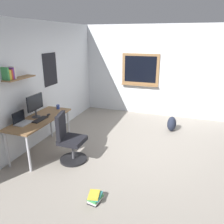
{
  "coord_description": "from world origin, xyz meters",
  "views": [
    {
      "loc": [
        -4.14,
        -0.63,
        2.29
      ],
      "look_at": [
        -0.18,
        0.73,
        0.85
      ],
      "focal_mm": 35.73,
      "sensor_mm": 36.0,
      "label": 1
    }
  ],
  "objects": [
    {
      "name": "monitor_primary",
      "position": [
        -0.65,
        2.17,
        1.01
      ],
      "size": [
        0.46,
        0.17,
        0.46
      ],
      "color": "#38383D",
      "rests_on": "desk"
    },
    {
      "name": "desk",
      "position": [
        -0.69,
        2.08,
        0.66
      ],
      "size": [
        1.5,
        0.59,
        0.74
      ],
      "color": "olive",
      "rests_on": "ground"
    },
    {
      "name": "wall_right",
      "position": [
        2.45,
        0.03,
        1.3
      ],
      "size": [
        0.22,
        5.0,
        2.6
      ],
      "color": "silver",
      "rests_on": "ground"
    },
    {
      "name": "coffee_mug",
      "position": [
        -0.04,
        2.05,
        0.78
      ],
      "size": [
        0.08,
        0.08,
        0.09
      ],
      "primitive_type": "cylinder",
      "color": "#334CA5",
      "rests_on": "desk"
    },
    {
      "name": "backpack",
      "position": [
        1.26,
        -0.37,
        0.19
      ],
      "size": [
        0.32,
        0.22,
        0.37
      ],
      "primitive_type": "ellipsoid",
      "color": "#1E2333",
      "rests_on": "ground"
    },
    {
      "name": "laptop",
      "position": [
        -1.03,
        2.22,
        0.79
      ],
      "size": [
        0.31,
        0.21,
        0.23
      ],
      "color": "#ADAFB5",
      "rests_on": "desk"
    },
    {
      "name": "computer_mouse",
      "position": [
        -0.48,
        2.0,
        0.75
      ],
      "size": [
        0.1,
        0.06,
        0.03
      ],
      "primitive_type": "ellipsoid",
      "color": "#262628",
      "rests_on": "desk"
    },
    {
      "name": "keyboard",
      "position": [
        -0.76,
        2.0,
        0.75
      ],
      "size": [
        0.37,
        0.13,
        0.02
      ],
      "primitive_type": "cube",
      "color": "black",
      "rests_on": "desk"
    },
    {
      "name": "book_stack_on_floor",
      "position": [
        -1.71,
        0.46,
        0.07
      ],
      "size": [
        0.25,
        0.21,
        0.13
      ],
      "color": "black",
      "rests_on": "ground"
    },
    {
      "name": "office_chair",
      "position": [
        -0.82,
        1.36,
        0.41
      ],
      "size": [
        0.52,
        0.54,
        0.95
      ],
      "color": "black",
      "rests_on": "ground"
    },
    {
      "name": "ground_plane",
      "position": [
        0.0,
        0.0,
        0.0
      ],
      "size": [
        5.2,
        5.2,
        0.0
      ],
      "primitive_type": "plane",
      "color": "gray",
      "rests_on": "ground"
    },
    {
      "name": "wall_back",
      "position": [
        -0.01,
        2.45,
        1.3
      ],
      "size": [
        5.0,
        0.3,
        2.6
      ],
      "color": "silver",
      "rests_on": "ground"
    }
  ]
}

